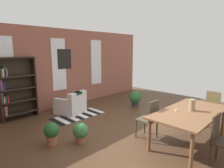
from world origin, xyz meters
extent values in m
plane|color=#4E3421|center=(0.00, 0.00, 0.00)|extent=(9.94, 9.94, 0.00)
cube|color=#9E5A4A|center=(0.00, 3.58, 1.43)|extent=(8.64, 0.12, 2.87)
cube|color=white|center=(-1.78, 3.51, 1.58)|extent=(0.55, 0.02, 1.86)
cube|color=white|center=(0.00, 3.51, 1.58)|extent=(0.55, 0.02, 1.86)
cube|color=white|center=(1.78, 3.51, 1.58)|extent=(0.55, 0.02, 1.86)
cube|color=brown|center=(0.62, -1.07, 0.73)|extent=(2.15, 1.08, 0.04)
cylinder|color=brown|center=(-0.36, -1.51, 0.35)|extent=(0.07, 0.07, 0.71)
cylinder|color=brown|center=(1.59, -1.51, 0.35)|extent=(0.07, 0.07, 0.71)
cylinder|color=brown|center=(-0.36, -0.63, 0.35)|extent=(0.07, 0.07, 0.71)
cylinder|color=brown|center=(1.59, -0.63, 0.35)|extent=(0.07, 0.07, 0.71)
cylinder|color=#998466|center=(0.66, -1.07, 0.88)|extent=(0.14, 0.14, 0.26)
cylinder|color=silver|center=(0.40, -0.83, 0.77)|extent=(0.04, 0.04, 0.04)
cube|color=#38291E|center=(0.14, -1.72, 0.70)|extent=(0.38, 0.04, 0.50)
cylinder|color=#38291E|center=(-0.04, -1.72, 0.21)|extent=(0.04, 0.04, 0.43)
cylinder|color=#38291E|center=(0.32, -1.73, 0.21)|extent=(0.04, 0.04, 0.43)
cube|color=brown|center=(1.99, -1.07, 0.45)|extent=(0.42, 0.42, 0.04)
cube|color=brown|center=(2.17, -1.08, 0.70)|extent=(0.05, 0.38, 0.50)
cylinder|color=brown|center=(1.82, -0.88, 0.21)|extent=(0.04, 0.04, 0.43)
cylinder|color=brown|center=(1.80, -1.24, 0.21)|extent=(0.04, 0.04, 0.43)
cylinder|color=brown|center=(2.18, -0.90, 0.21)|extent=(0.04, 0.04, 0.43)
cylinder|color=brown|center=(2.16, -1.26, 0.21)|extent=(0.04, 0.04, 0.43)
cube|color=#443F2E|center=(0.13, -0.23, 0.45)|extent=(0.41, 0.41, 0.04)
cube|color=#443F2E|center=(0.13, -0.41, 0.70)|extent=(0.38, 0.04, 0.50)
cylinder|color=#443F2E|center=(0.32, -0.05, 0.21)|extent=(0.04, 0.04, 0.43)
cylinder|color=#443F2E|center=(-0.04, -0.04, 0.21)|extent=(0.04, 0.04, 0.43)
cylinder|color=#443F2E|center=(0.31, -0.41, 0.21)|extent=(0.04, 0.04, 0.43)
cylinder|color=#443F2E|center=(-0.05, -0.40, 0.21)|extent=(0.04, 0.04, 0.43)
cube|color=#2D2319|center=(-1.02, 3.33, 0.95)|extent=(0.04, 0.28, 1.90)
cube|color=#2D2319|center=(-1.53, 3.46, 0.95)|extent=(1.06, 0.01, 1.90)
cube|color=#2D2319|center=(-1.53, 3.33, 0.19)|extent=(1.02, 0.28, 0.04)
cube|color=#4C4C51|center=(-2.01, 3.33, 0.34)|extent=(0.03, 0.15, 0.26)
cube|color=#8C4C8C|center=(-1.96, 3.33, 0.35)|extent=(0.04, 0.24, 0.29)
cube|color=orange|center=(-1.92, 3.33, 0.35)|extent=(0.03, 0.21, 0.27)
cube|color=#2D2319|center=(-1.53, 3.33, 0.57)|extent=(1.02, 0.28, 0.04)
cube|color=#4C4C51|center=(-2.00, 3.33, 0.74)|extent=(0.05, 0.20, 0.31)
cube|color=gold|center=(-1.95, 3.33, 0.68)|extent=(0.03, 0.18, 0.17)
cube|color=#284C8C|center=(-1.90, 3.33, 0.69)|extent=(0.04, 0.15, 0.19)
cube|color=#B22D28|center=(-1.85, 3.33, 0.68)|extent=(0.03, 0.21, 0.17)
cube|color=#2D2319|center=(-1.53, 3.33, 0.95)|extent=(1.02, 0.28, 0.04)
cube|color=#8C4C8C|center=(-2.00, 3.33, 1.12)|extent=(0.04, 0.24, 0.30)
cube|color=#8C4C8C|center=(-1.96, 3.33, 1.08)|extent=(0.03, 0.17, 0.23)
cube|color=#284C8C|center=(-1.93, 3.33, 1.06)|extent=(0.03, 0.23, 0.17)
cube|color=#2D2319|center=(-1.53, 3.33, 1.33)|extent=(1.02, 0.28, 0.04)
cube|color=#33724C|center=(-1.95, 3.33, 1.47)|extent=(0.03, 0.22, 0.24)
cube|color=white|center=(-1.91, 3.33, 1.47)|extent=(0.03, 0.19, 0.23)
cube|color=#33724C|center=(-1.87, 3.33, 1.51)|extent=(0.03, 0.15, 0.31)
cube|color=#8C4C8C|center=(-1.82, 3.33, 1.47)|extent=(0.04, 0.21, 0.23)
cube|color=#2D2319|center=(-1.53, 3.33, 1.88)|extent=(1.02, 0.28, 0.04)
cube|color=silver|center=(-0.13, 2.67, 0.20)|extent=(1.00, 1.00, 0.40)
cube|color=silver|center=(-0.04, 2.36, 0.57)|extent=(0.81, 0.39, 0.35)
cube|color=silver|center=(0.19, 2.77, 0.48)|extent=(0.33, 0.72, 0.15)
cube|color=silver|center=(-0.46, 2.57, 0.48)|extent=(0.33, 0.72, 0.15)
cube|color=#19382D|center=(-0.04, 2.36, 0.71)|extent=(0.32, 0.24, 0.08)
cylinder|color=#333338|center=(2.03, 1.57, 0.08)|extent=(0.27, 0.27, 0.16)
sphere|color=#2D6B33|center=(2.03, 1.57, 0.34)|extent=(0.46, 0.46, 0.46)
cylinder|color=#9E6042|center=(-1.66, 1.09, 0.11)|extent=(0.24, 0.24, 0.21)
sphere|color=#235B2D|center=(-1.66, 1.09, 0.35)|extent=(0.34, 0.34, 0.34)
cylinder|color=#9E6042|center=(-1.15, 0.71, 0.07)|extent=(0.22, 0.22, 0.15)
sphere|color=#387F42|center=(-1.15, 0.71, 0.29)|extent=(0.36, 0.36, 0.36)
cube|color=black|center=(-0.89, 2.23, 0.00)|extent=(0.17, 0.76, 0.01)
cube|color=white|center=(-0.72, 2.23, 0.00)|extent=(0.17, 0.76, 0.01)
cube|color=black|center=(-0.55, 2.23, 0.00)|extent=(0.17, 0.76, 0.01)
cube|color=white|center=(-0.38, 2.23, 0.00)|extent=(0.17, 0.76, 0.01)
cube|color=black|center=(-0.22, 2.23, 0.00)|extent=(0.17, 0.76, 0.01)
cube|color=white|center=(-0.05, 2.23, 0.00)|extent=(0.17, 0.76, 0.01)
cube|color=black|center=(0.12, 2.23, 0.00)|extent=(0.17, 0.76, 0.01)
cube|color=white|center=(0.29, 2.23, 0.00)|extent=(0.17, 0.76, 0.01)
cube|color=black|center=(0.46, 2.23, 0.00)|extent=(0.17, 0.76, 0.01)
cube|color=white|center=(0.63, 2.23, 0.00)|extent=(0.17, 0.76, 0.01)
cube|color=black|center=(0.23, 3.50, 1.78)|extent=(0.56, 0.03, 0.72)
camera|label=1|loc=(-3.52, -2.63, 2.10)|focal=30.12mm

